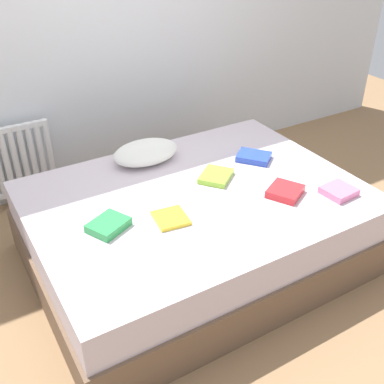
{
  "coord_description": "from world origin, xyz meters",
  "views": [
    {
      "loc": [
        -1.24,
        -2.03,
        2.0
      ],
      "look_at": [
        0.0,
        0.05,
        0.48
      ],
      "focal_mm": 43.56,
      "sensor_mm": 36.0,
      "label": 1
    }
  ],
  "objects": [
    {
      "name": "ground_plane",
      "position": [
        0.0,
        0.0,
        0.0
      ],
      "size": [
        8.0,
        8.0,
        0.0
      ],
      "primitive_type": "plane",
      "color": "#93704C"
    },
    {
      "name": "back_wall",
      "position": [
        0.0,
        1.35,
        1.4
      ],
      "size": [
        6.0,
        0.1,
        2.8
      ],
      "primitive_type": "cube",
      "color": "silver",
      "rests_on": "ground"
    },
    {
      "name": "bed",
      "position": [
        0.0,
        0.0,
        0.25
      ],
      "size": [
        2.0,
        1.5,
        0.5
      ],
      "color": "brown",
      "rests_on": "ground"
    },
    {
      "name": "radiator",
      "position": [
        -0.85,
        1.2,
        0.39
      ],
      "size": [
        0.61,
        0.04,
        0.55
      ],
      "color": "white",
      "rests_on": "ground"
    },
    {
      "name": "pillow",
      "position": [
        -0.08,
        0.52,
        0.57
      ],
      "size": [
        0.45,
        0.3,
        0.14
      ],
      "primitive_type": "ellipsoid",
      "color": "white",
      "rests_on": "bed"
    },
    {
      "name": "textbook_yellow",
      "position": [
        -0.27,
        -0.17,
        0.51
      ],
      "size": [
        0.2,
        0.21,
        0.02
      ],
      "primitive_type": "cube",
      "rotation": [
        0.0,
        0.0,
        -0.13
      ],
      "color": "yellow",
      "rests_on": "bed"
    },
    {
      "name": "textbook_red",
      "position": [
        0.45,
        -0.29,
        0.52
      ],
      "size": [
        0.26,
        0.26,
        0.05
      ],
      "primitive_type": "cube",
      "rotation": [
        0.0,
        0.0,
        0.5
      ],
      "color": "red",
      "rests_on": "bed"
    },
    {
      "name": "textbook_green",
      "position": [
        -0.59,
        -0.07,
        0.52
      ],
      "size": [
        0.25,
        0.24,
        0.05
      ],
      "primitive_type": "cube",
      "rotation": [
        0.0,
        0.0,
        0.45
      ],
      "color": "green",
      "rests_on": "bed"
    },
    {
      "name": "textbook_blue",
      "position": [
        0.56,
        0.17,
        0.52
      ],
      "size": [
        0.27,
        0.27,
        0.04
      ],
      "primitive_type": "cube",
      "rotation": [
        0.0,
        0.0,
        -0.89
      ],
      "color": "#2847B7",
      "rests_on": "bed"
    },
    {
      "name": "textbook_pink",
      "position": [
        0.73,
        -0.45,
        0.52
      ],
      "size": [
        0.19,
        0.18,
        0.04
      ],
      "primitive_type": "cube",
      "rotation": [
        0.0,
        0.0,
        0.08
      ],
      "color": "pink",
      "rests_on": "bed"
    },
    {
      "name": "textbook_lime",
      "position": [
        0.2,
        0.08,
        0.52
      ],
      "size": [
        0.28,
        0.27,
        0.04
      ],
      "primitive_type": "cube",
      "rotation": [
        0.0,
        0.0,
        0.67
      ],
      "color": "#8CC638",
      "rests_on": "bed"
    }
  ]
}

